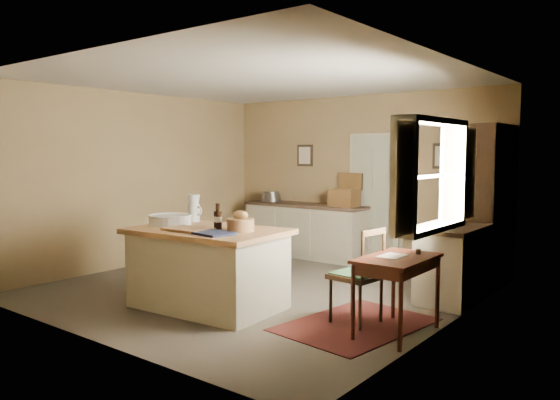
% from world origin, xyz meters
% --- Properties ---
extents(ground, '(5.00, 5.00, 0.00)m').
position_xyz_m(ground, '(0.00, 0.00, 0.00)').
color(ground, brown).
rests_on(ground, ground).
extents(wall_back, '(5.00, 0.10, 2.70)m').
position_xyz_m(wall_back, '(0.00, 2.50, 1.35)').
color(wall_back, olive).
rests_on(wall_back, ground).
extents(wall_front, '(5.00, 0.10, 2.70)m').
position_xyz_m(wall_front, '(0.00, -2.50, 1.35)').
color(wall_front, olive).
rests_on(wall_front, ground).
extents(wall_left, '(0.10, 5.00, 2.70)m').
position_xyz_m(wall_left, '(-2.50, 0.00, 1.35)').
color(wall_left, olive).
rests_on(wall_left, ground).
extents(wall_right, '(0.10, 5.00, 2.70)m').
position_xyz_m(wall_right, '(2.50, 0.00, 1.35)').
color(wall_right, olive).
rests_on(wall_right, ground).
extents(ceiling, '(5.00, 5.00, 0.00)m').
position_xyz_m(ceiling, '(0.00, 0.00, 2.70)').
color(ceiling, silver).
rests_on(ceiling, wall_back).
extents(door, '(0.97, 0.06, 2.11)m').
position_xyz_m(door, '(0.35, 2.47, 1.05)').
color(door, '#A3A58B').
rests_on(door, ground).
extents(framed_prints, '(2.82, 0.02, 0.38)m').
position_xyz_m(framed_prints, '(0.20, 2.48, 1.72)').
color(framed_prints, black).
rests_on(framed_prints, ground).
extents(window, '(0.25, 1.99, 1.12)m').
position_xyz_m(window, '(2.42, -0.20, 1.55)').
color(window, '#BDB799').
rests_on(window, ground).
extents(work_island, '(1.82, 1.26, 1.20)m').
position_xyz_m(work_island, '(0.07, -1.04, 0.48)').
color(work_island, '#BDB799').
rests_on(work_island, ground).
extents(sideboard, '(2.22, 0.63, 1.18)m').
position_xyz_m(sideboard, '(-0.82, 2.20, 0.48)').
color(sideboard, '#BDB799').
rests_on(sideboard, ground).
extents(rug, '(1.29, 1.73, 0.01)m').
position_xyz_m(rug, '(1.75, -0.56, 0.00)').
color(rug, '#421211').
rests_on(rug, ground).
extents(writing_desk, '(0.57, 0.93, 0.82)m').
position_xyz_m(writing_desk, '(2.20, -0.56, 0.67)').
color(writing_desk, '#35140B').
rests_on(writing_desk, ground).
extents(desk_chair, '(0.51, 0.51, 0.99)m').
position_xyz_m(desk_chair, '(1.71, -0.50, 0.49)').
color(desk_chair, black).
rests_on(desk_chair, ground).
extents(right_cabinet, '(0.61, 1.10, 0.99)m').
position_xyz_m(right_cabinet, '(2.20, 0.96, 0.46)').
color(right_cabinet, '#BDB799').
rests_on(right_cabinet, ground).
extents(shelving_unit, '(0.36, 0.96, 2.14)m').
position_xyz_m(shelving_unit, '(2.36, 2.00, 1.07)').
color(shelving_unit, black).
rests_on(shelving_unit, ground).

